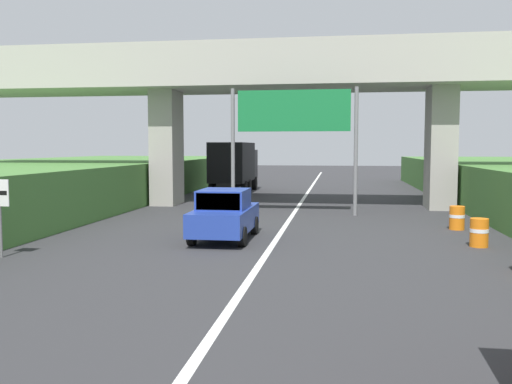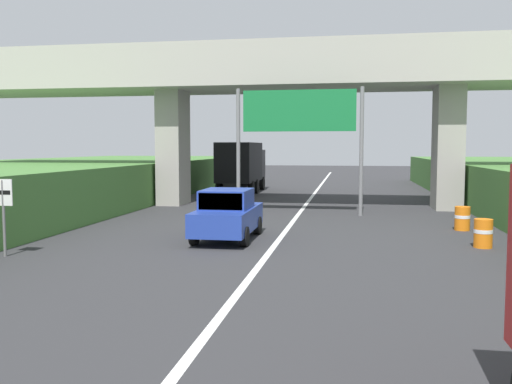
{
  "view_description": "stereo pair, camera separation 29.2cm",
  "coord_description": "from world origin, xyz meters",
  "px_view_note": "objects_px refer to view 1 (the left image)",
  "views": [
    {
      "loc": [
        2.05,
        4.95,
        3.13
      ],
      "look_at": [
        0.0,
        18.78,
        2.0
      ],
      "focal_mm": 38.86,
      "sensor_mm": 36.0,
      "label": 1
    },
    {
      "loc": [
        2.33,
        5.0,
        3.13
      ],
      "look_at": [
        0.0,
        18.78,
        2.0
      ],
      "focal_mm": 38.86,
      "sensor_mm": 36.0,
      "label": 2
    }
  ],
  "objects_px": {
    "car_blue": "(225,215)",
    "speed_limit_sign": "(0,206)",
    "truck_black": "(235,165)",
    "construction_barrel_4": "(479,232)",
    "overhead_highway_sign": "(294,120)",
    "construction_barrel_5": "(457,218)"
  },
  "relations": [
    {
      "from": "overhead_highway_sign",
      "to": "car_blue",
      "type": "xyz_separation_m",
      "value": [
        -1.73,
        -7.42,
        -3.52
      ]
    },
    {
      "from": "construction_barrel_4",
      "to": "construction_barrel_5",
      "type": "bearing_deg",
      "value": 88.73
    },
    {
      "from": "truck_black",
      "to": "construction_barrel_5",
      "type": "xyz_separation_m",
      "value": [
        11.55,
        -15.7,
        -1.47
      ]
    },
    {
      "from": "speed_limit_sign",
      "to": "construction_barrel_5",
      "type": "distance_m",
      "value": 15.87
    },
    {
      "from": "speed_limit_sign",
      "to": "construction_barrel_5",
      "type": "relative_size",
      "value": 2.48
    },
    {
      "from": "truck_black",
      "to": "car_blue",
      "type": "distance_m",
      "value": 19.55
    },
    {
      "from": "overhead_highway_sign",
      "to": "speed_limit_sign",
      "type": "xyz_separation_m",
      "value": [
        -7.4,
        -11.35,
        -2.9
      ]
    },
    {
      "from": "construction_barrel_4",
      "to": "speed_limit_sign",
      "type": "bearing_deg",
      "value": -164.75
    },
    {
      "from": "car_blue",
      "to": "speed_limit_sign",
      "type": "bearing_deg",
      "value": -145.27
    },
    {
      "from": "overhead_highway_sign",
      "to": "construction_barrel_5",
      "type": "distance_m",
      "value": 8.56
    },
    {
      "from": "speed_limit_sign",
      "to": "truck_black",
      "type": "distance_m",
      "value": 23.31
    },
    {
      "from": "overhead_highway_sign",
      "to": "truck_black",
      "type": "xyz_separation_m",
      "value": [
        -5.0,
        11.83,
        -2.44
      ]
    },
    {
      "from": "construction_barrel_5",
      "to": "speed_limit_sign",
      "type": "bearing_deg",
      "value": -151.81
    },
    {
      "from": "truck_black",
      "to": "car_blue",
      "type": "relative_size",
      "value": 1.78
    },
    {
      "from": "car_blue",
      "to": "construction_barrel_5",
      "type": "relative_size",
      "value": 4.56
    },
    {
      "from": "construction_barrel_4",
      "to": "construction_barrel_5",
      "type": "xyz_separation_m",
      "value": [
        0.08,
        3.7,
        0.0
      ]
    },
    {
      "from": "speed_limit_sign",
      "to": "car_blue",
      "type": "xyz_separation_m",
      "value": [
        5.67,
        3.93,
        -0.62
      ]
    },
    {
      "from": "overhead_highway_sign",
      "to": "speed_limit_sign",
      "type": "bearing_deg",
      "value": -123.1
    },
    {
      "from": "car_blue",
      "to": "construction_barrel_5",
      "type": "xyz_separation_m",
      "value": [
        8.29,
        3.55,
        -0.4
      ]
    },
    {
      "from": "construction_barrel_4",
      "to": "car_blue",
      "type": "bearing_deg",
      "value": 178.96
    },
    {
      "from": "truck_black",
      "to": "construction_barrel_4",
      "type": "xyz_separation_m",
      "value": [
        11.47,
        -19.39,
        -1.47
      ]
    },
    {
      "from": "overhead_highway_sign",
      "to": "truck_black",
      "type": "bearing_deg",
      "value": 112.9
    }
  ]
}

